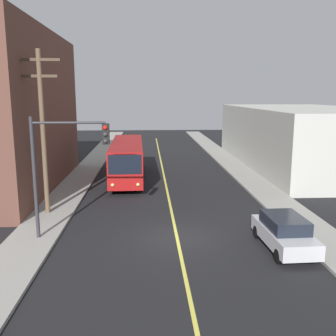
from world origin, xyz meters
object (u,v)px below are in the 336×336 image
at_px(utility_pole_near, 43,125).
at_px(traffic_signal_left_corner, 65,155).
at_px(parked_car_silver, 284,232).
at_px(city_bus, 127,158).

xyz_separation_m(utility_pole_near, traffic_signal_left_corner, (2.11, -4.13, -1.11)).
distance_m(parked_car_silver, utility_pole_near, 14.50).
relative_size(city_bus, parked_car_silver, 2.74).
bearing_deg(traffic_signal_left_corner, utility_pole_near, 117.05).
xyz_separation_m(parked_car_silver, traffic_signal_left_corner, (-10.31, 1.80, 3.46)).
bearing_deg(parked_car_silver, city_bus, 117.20).
bearing_deg(parked_car_silver, utility_pole_near, 154.49).
height_order(city_bus, utility_pole_near, utility_pole_near).
xyz_separation_m(city_bus, traffic_signal_left_corner, (-2.22, -13.94, 2.49)).
bearing_deg(utility_pole_near, city_bus, 66.20).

